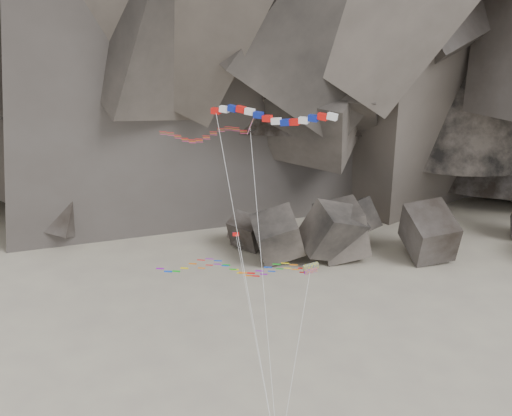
{
  "coord_description": "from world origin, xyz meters",
  "views": [
    {
      "loc": [
        1.99,
        -43.7,
        33.31
      ],
      "look_at": [
        0.16,
        6.0,
        15.53
      ],
      "focal_mm": 45.0,
      "sensor_mm": 36.0,
      "label": 1
    }
  ],
  "objects_px": {
    "delta_kite": "(200,134)",
    "banner_kite": "(272,118)",
    "pennant_kite": "(245,285)",
    "parafoil_kite": "(228,267)"
  },
  "relations": [
    {
      "from": "delta_kite",
      "to": "banner_kite",
      "type": "bearing_deg",
      "value": -41.64
    },
    {
      "from": "delta_kite",
      "to": "parafoil_kite",
      "type": "bearing_deg",
      "value": -26.81
    },
    {
      "from": "delta_kite",
      "to": "pennant_kite",
      "type": "xyz_separation_m",
      "value": [
        3.82,
        -6.35,
        -9.96
      ]
    },
    {
      "from": "banner_kite",
      "to": "parafoil_kite",
      "type": "xyz_separation_m",
      "value": [
        -3.54,
        4.33,
        -13.36
      ]
    },
    {
      "from": "delta_kite",
      "to": "parafoil_kite",
      "type": "distance_m",
      "value": 11.17
    },
    {
      "from": "parafoil_kite",
      "to": "pennant_kite",
      "type": "distance_m",
      "value": 5.48
    },
    {
      "from": "parafoil_kite",
      "to": "pennant_kite",
      "type": "height_order",
      "value": "pennant_kite"
    },
    {
      "from": "banner_kite",
      "to": "pennant_kite",
      "type": "relative_size",
      "value": 1.72
    },
    {
      "from": "banner_kite",
      "to": "delta_kite",
      "type": "bearing_deg",
      "value": 157.76
    },
    {
      "from": "delta_kite",
      "to": "banner_kite",
      "type": "distance_m",
      "value": 8.32
    }
  ]
}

